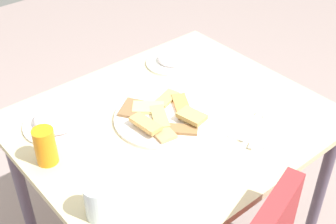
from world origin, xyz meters
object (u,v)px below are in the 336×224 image
at_px(drinking_glass, 99,201).
at_px(paper_napkin, 254,130).
at_px(pide_platter, 162,117).
at_px(salad_plate_greens, 170,61).
at_px(spoon, 258,131).
at_px(soda_can, 45,146).
at_px(dining_table, 172,139).
at_px(salad_plate_rice, 56,121).
at_px(fork, 250,126).

distance_m(drinking_glass, paper_napkin, 0.60).
distance_m(pide_platter, drinking_glass, 0.45).
height_order(pide_platter, drinking_glass, drinking_glass).
xyz_separation_m(salad_plate_greens, spoon, (0.06, 0.52, -0.01)).
bearing_deg(spoon, paper_napkin, -113.70).
height_order(soda_can, drinking_glass, soda_can).
height_order(salad_plate_greens, soda_can, soda_can).
xyz_separation_m(salad_plate_greens, drinking_glass, (0.66, 0.48, 0.04)).
bearing_deg(dining_table, soda_can, -10.93).
distance_m(salad_plate_greens, soda_can, 0.69).
relative_size(salad_plate_greens, spoon, 1.02).
xyz_separation_m(salad_plate_rice, spoon, (-0.49, 0.47, -0.02)).
bearing_deg(spoon, pide_platter, -76.29).
relative_size(pide_platter, salad_plate_greens, 1.70).
bearing_deg(pide_platter, salad_plate_rice, -34.78).
xyz_separation_m(dining_table, salad_plate_greens, (-0.23, -0.28, 0.11)).
bearing_deg(fork, dining_table, -71.88).
bearing_deg(fork, drinking_glass, -21.91).
height_order(salad_plate_rice, fork, salad_plate_rice).
height_order(pide_platter, spoon, pide_platter).
height_order(pide_platter, paper_napkin, pide_platter).
bearing_deg(pide_platter, spoon, 127.41).
bearing_deg(drinking_glass, fork, 179.12).
xyz_separation_m(pide_platter, soda_can, (0.40, -0.07, 0.05)).
relative_size(dining_table, spoon, 5.39).
height_order(pide_platter, salad_plate_greens, same).
bearing_deg(salad_plate_rice, spoon, 136.70).
distance_m(salad_plate_rice, spoon, 0.68).
relative_size(soda_can, drinking_glass, 1.14).
relative_size(pide_platter, drinking_glass, 3.07).
xyz_separation_m(pide_platter, salad_plate_greens, (-0.26, -0.26, 0.00)).
relative_size(salad_plate_rice, paper_napkin, 1.52).
bearing_deg(salad_plate_greens, fork, 82.95).
xyz_separation_m(salad_plate_greens, fork, (0.06, 0.49, -0.01)).
bearing_deg(pide_platter, soda_can, -9.25).
bearing_deg(paper_napkin, drinking_glass, -2.61).
xyz_separation_m(dining_table, spoon, (-0.17, 0.24, 0.10)).
bearing_deg(fork, spoon, 68.97).
bearing_deg(dining_table, salad_plate_greens, -129.08).
bearing_deg(salad_plate_rice, drinking_glass, 76.34).
relative_size(dining_table, paper_napkin, 6.93).
bearing_deg(spoon, salad_plate_greens, -120.27).
xyz_separation_m(drinking_glass, fork, (-0.60, 0.01, -0.05)).
distance_m(pide_platter, salad_plate_rice, 0.36).
bearing_deg(spoon, drinking_glass, -28.04).
bearing_deg(drinking_glass, salad_plate_rice, -103.66).
height_order(soda_can, paper_napkin, soda_can).
bearing_deg(soda_can, salad_plate_greens, -163.29).
bearing_deg(salad_plate_greens, paper_napkin, 83.20).
distance_m(salad_plate_rice, drinking_glass, 0.43).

